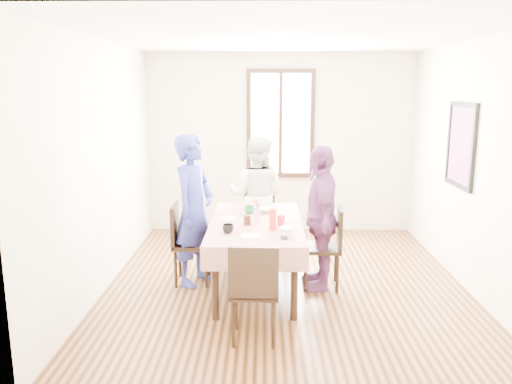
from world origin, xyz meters
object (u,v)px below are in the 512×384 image
chair_left (192,244)px  dining_table (256,255)px  chair_far (257,221)px  chair_near (254,290)px  person_far (257,196)px  person_right (321,218)px  chair_right (322,247)px  person_left (193,210)px

chair_left → dining_table: bearing=76.3°
chair_far → chair_near: size_ratio=1.00×
dining_table → person_far: size_ratio=1.07×
person_right → dining_table: bearing=-85.6°
chair_right → person_right: person_right is taller
person_left → chair_right: bearing=-71.8°
dining_table → chair_far: (0.00, 1.17, 0.08)m
chair_near → person_right: (0.71, 1.22, 0.34)m
dining_table → chair_far: bearing=90.0°
chair_far → chair_left: bearing=60.6°
person_right → person_far: bearing=-147.1°
dining_table → person_right: (0.71, 0.05, 0.42)m
chair_right → dining_table: bearing=99.2°
chair_near → person_far: person_far is taller
person_right → chair_near: bearing=-29.9°
chair_left → person_far: bearing=142.4°
dining_table → chair_left: bearing=167.6°
dining_table → person_far: person_far is taller
chair_right → person_far: 1.36m
chair_right → chair_left: bearing=90.8°
chair_right → chair_near: 1.42m
chair_near → person_far: size_ratio=0.57×
chair_far → person_right: bearing=128.6°
chair_far → person_far: size_ratio=0.57×
person_far → person_right: bearing=138.1°
person_right → person_left: bearing=-94.2°
dining_table → person_left: (-0.71, 0.16, 0.47)m
chair_left → chair_far: 1.24m
person_right → chair_far: bearing=-147.6°
dining_table → person_left: 0.86m
dining_table → person_right: 0.82m
chair_left → chair_near: (0.73, -1.33, 0.00)m
chair_left → chair_right: (1.45, -0.11, 0.00)m
chair_left → person_right: 1.47m
chair_far → person_left: size_ratio=0.54×
chair_left → chair_right: same height
person_far → person_right: (0.71, -1.09, 0.00)m
chair_near → person_far: 2.34m
dining_table → chair_left: (-0.73, 0.16, 0.08)m
chair_right → chair_far: (-0.73, 1.11, 0.00)m
chair_near → person_right: person_right is taller
person_far → person_right: 1.30m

